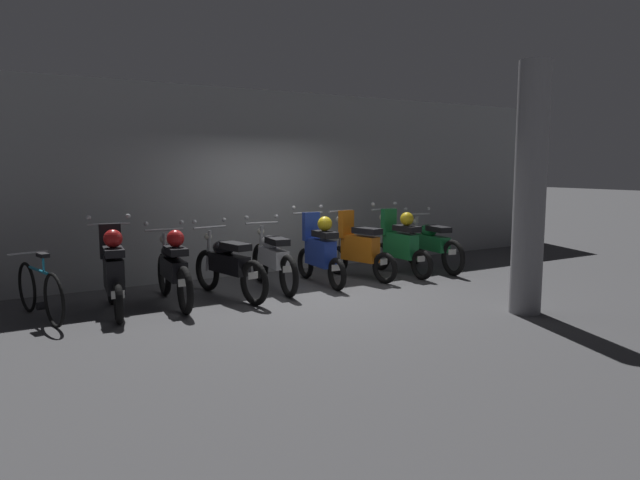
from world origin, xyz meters
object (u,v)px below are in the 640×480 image
Objects in this scene: motorbike_slot_1 at (173,268)px; motorbike_slot_2 at (228,265)px; motorbike_slot_6 at (400,243)px; motorbike_slot_3 at (273,258)px; motorbike_slot_7 at (432,244)px; motorbike_slot_0 at (113,271)px; motorbike_slot_5 at (358,249)px; support_pillar at (530,190)px; bicycle at (40,292)px; motorbike_slot_4 at (320,250)px.

motorbike_slot_1 is 0.83m from motorbike_slot_2.
motorbike_slot_6 is at bearing 1.22° from motorbike_slot_1.
motorbike_slot_1 is at bearing -173.58° from motorbike_slot_3.
motorbike_slot_6 is (3.35, 0.10, 0.08)m from motorbike_slot_2.
motorbike_slot_2 is 4.20m from motorbike_slot_7.
motorbike_slot_6 is 0.87× the size of motorbike_slot_7.
motorbike_slot_2 is at bearing 2.18° from motorbike_slot_0.
motorbike_slot_5 is at bearing 4.23° from motorbike_slot_2.
motorbike_slot_2 is 0.87m from motorbike_slot_3.
motorbike_slot_1 is at bearing 142.64° from support_pillar.
motorbike_slot_2 is 1.14× the size of bicycle.
motorbike_slot_7 is at bearing -0.37° from motorbike_slot_5.
motorbike_slot_1 is at bearing -178.78° from motorbike_slot_6.
support_pillar is (2.18, -3.14, 1.16)m from motorbike_slot_3.
support_pillar is (4.69, -2.88, 1.08)m from motorbike_slot_0.
motorbike_slot_3 is (0.84, 0.19, 0.00)m from motorbike_slot_2.
motorbike_slot_1 and motorbike_slot_2 have the same top height.
motorbike_slot_2 is at bearing -0.42° from motorbike_slot_1.
motorbike_slot_4 is (1.68, 0.13, 0.08)m from motorbike_slot_2.
motorbike_slot_1 is 3.34m from motorbike_slot_5.
motorbike_slot_2 is 1.69m from motorbike_slot_4.
motorbike_slot_2 is 1.15× the size of motorbike_slot_4.
motorbike_slot_1 and motorbike_slot_3 have the same top height.
motorbike_slot_5 reaches higher than motorbike_slot_2.
motorbike_slot_3 is at bearing 175.46° from motorbike_slot_4.
motorbike_slot_0 is at bearing -175.25° from motorbike_slot_1.
motorbike_slot_7 is (5.03, 0.17, -0.04)m from motorbike_slot_1.
motorbike_slot_7 reaches higher than bicycle.
motorbike_slot_6 is at bearing 1.81° from motorbike_slot_0.
motorbike_slot_7 is (5.86, 0.24, -0.08)m from motorbike_slot_0.
motorbike_slot_7 is 3.52m from support_pillar.
bicycle is (-4.23, -0.05, -0.21)m from motorbike_slot_4.
motorbike_slot_0 is 1.01× the size of motorbike_slot_5.
motorbike_slot_3 is 1.17× the size of motorbike_slot_5.
motorbike_slot_2 is 1.00× the size of motorbike_slot_3.
motorbike_slot_2 is 1.00× the size of motorbike_slot_7.
motorbike_slot_0 reaches higher than motorbike_slot_3.
motorbike_slot_4 is 0.51× the size of support_pillar.
motorbike_slot_1 is 1.73m from bicycle.
support_pillar is at bearing -28.44° from bicycle.
support_pillar is at bearing -96.08° from motorbike_slot_6.
motorbike_slot_2 is at bearing -178.37° from motorbike_slot_6.
motorbike_slot_3 is 0.59× the size of support_pillar.
motorbike_slot_0 is 0.86× the size of motorbike_slot_2.
motorbike_slot_0 is at bearing -177.67° from motorbike_slot_7.
motorbike_slot_0 is at bearing -176.72° from motorbike_slot_4.
motorbike_slot_5 is (0.83, 0.06, -0.04)m from motorbike_slot_4.
motorbike_slot_0 is 0.86× the size of motorbike_slot_7.
bicycle is at bearing -179.37° from motorbike_slot_4.
motorbike_slot_4 is at bearing -178.94° from motorbike_slot_7.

